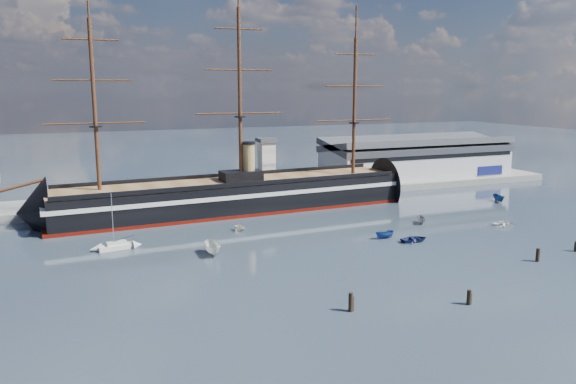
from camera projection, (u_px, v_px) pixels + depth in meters
name	position (u px, v px, depth m)	size (l,w,h in m)	color
ground	(304.00, 225.00, 127.94)	(600.00, 600.00, 0.00)	#262E3B
quay	(286.00, 194.00, 164.40)	(180.00, 18.00, 2.00)	slate
warehouse	(416.00, 158.00, 184.43)	(63.00, 21.00, 11.60)	#B7BABC
quay_tower	(267.00, 164.00, 157.26)	(5.00, 5.00, 15.00)	silver
warship	(227.00, 196.00, 140.77)	(113.28, 20.92, 53.94)	black
sailboat	(117.00, 246.00, 108.81)	(7.22, 3.17, 11.16)	silver
motorboat_a	(213.00, 255.00, 105.17)	(7.72, 2.83, 3.09)	silver
motorboat_b	(414.00, 242.00, 114.21)	(3.61, 1.44, 1.68)	navy
motorboat_c	(422.00, 224.00, 129.27)	(5.06, 1.86, 2.02)	gray
motorboat_d	(239.00, 231.00, 122.81)	(5.61, 2.43, 2.06)	beige
motorboat_e	(504.00, 226.00, 126.91)	(3.30, 1.32, 1.54)	white
motorboat_f	(499.00, 202.00, 153.86)	(6.09, 2.23, 2.44)	navy
motorboat_g	(384.00, 239.00, 116.54)	(5.05, 1.85, 2.02)	navy
piling_near_left	(351.00, 311.00, 78.81)	(0.64, 0.64, 3.48)	black
piling_near_mid	(469.00, 305.00, 81.27)	(0.64, 0.64, 2.96)	black
piling_near_right	(537.00, 262.00, 101.32)	(0.64, 0.64, 3.17)	black
piling_far_right	(575.00, 251.00, 107.52)	(0.64, 0.64, 2.68)	black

